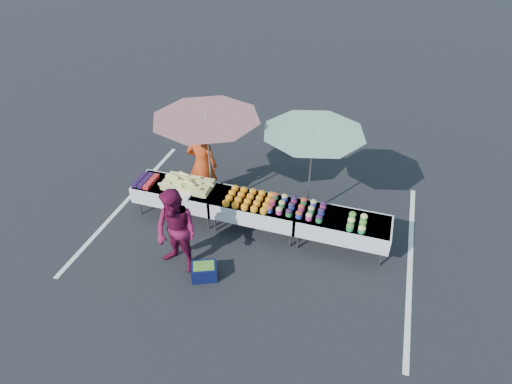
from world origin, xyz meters
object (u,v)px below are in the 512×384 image
(table_left, at_px, (177,192))
(umbrella_left, at_px, (207,126))
(customer, at_px, (176,232))
(table_right, at_px, (343,225))
(vendor, at_px, (202,165))
(table_center, at_px, (256,208))
(umbrella_right, at_px, (313,140))
(storage_bin, at_px, (204,271))

(table_left, bearing_deg, umbrella_left, 35.99)
(table_left, xyz_separation_m, customer, (0.74, -1.48, 0.31))
(table_right, distance_m, vendor, 3.36)
(table_left, xyz_separation_m, table_right, (3.60, 0.00, 0.00))
(umbrella_left, bearing_deg, vendor, 141.22)
(table_right, xyz_separation_m, umbrella_left, (-2.99, 0.45, 1.48))
(table_center, bearing_deg, customer, -125.62)
(umbrella_right, distance_m, storage_bin, 3.31)
(umbrella_left, bearing_deg, umbrella_right, 9.50)
(table_left, relative_size, umbrella_left, 0.77)
(table_left, distance_m, table_center, 1.80)
(customer, relative_size, umbrella_left, 0.74)
(customer, bearing_deg, table_center, 70.06)
(table_right, height_order, vendor, vendor)
(umbrella_left, xyz_separation_m, umbrella_right, (2.12, 0.35, -0.14))
(table_left, height_order, umbrella_right, umbrella_right)
(table_left, relative_size, vendor, 0.98)
(table_center, xyz_separation_m, umbrella_right, (0.93, 0.80, 1.34))
(table_center, height_order, storage_bin, table_center)
(table_right, relative_size, customer, 1.04)
(table_center, bearing_deg, storage_bin, -107.74)
(table_left, distance_m, customer, 1.68)
(table_right, xyz_separation_m, customer, (-2.86, -1.48, 0.31))
(table_left, height_order, umbrella_left, umbrella_left)
(table_center, distance_m, storage_bin, 1.73)
(table_right, xyz_separation_m, vendor, (-3.28, 0.68, 0.37))
(table_left, height_order, table_right, same)
(table_left, relative_size, storage_bin, 3.23)
(vendor, height_order, umbrella_left, umbrella_left)
(customer, bearing_deg, umbrella_right, 64.55)
(customer, xyz_separation_m, storage_bin, (0.55, -0.12, -0.73))
(storage_bin, bearing_deg, table_right, 10.57)
(customer, relative_size, storage_bin, 3.11)
(vendor, xyz_separation_m, storage_bin, (0.96, -2.28, -0.79))
(table_right, bearing_deg, umbrella_right, 137.40)
(table_center, relative_size, umbrella_right, 0.80)
(table_right, relative_size, vendor, 0.98)
(table_left, relative_size, table_right, 1.00)
(umbrella_left, bearing_deg, table_left, -144.01)
(table_right, relative_size, umbrella_right, 0.80)
(table_left, xyz_separation_m, storage_bin, (1.29, -1.60, -0.42))
(table_right, relative_size, storage_bin, 3.23)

